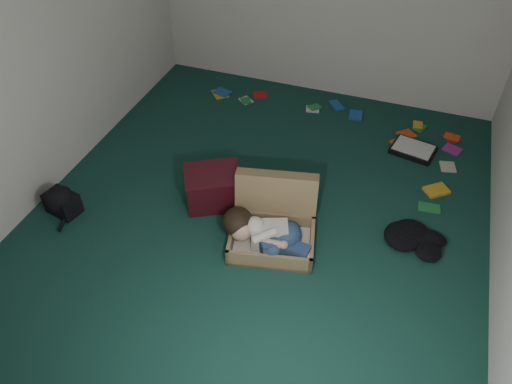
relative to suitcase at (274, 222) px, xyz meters
The scene contains 10 objects.
floor 0.36m from the suitcase, 127.50° to the left, with size 4.50×4.50×0.00m, color #163F36.
wall_front 2.30m from the suitcase, 95.76° to the right, with size 4.50×4.50×0.00m, color silver.
wall_left 2.49m from the suitcase, behind, with size 4.50×4.50×0.00m, color silver.
suitcase is the anchor object (origin of this frame).
person 0.19m from the suitcase, 93.01° to the right, with size 0.79×0.39×0.32m.
maroon_bin 0.69m from the suitcase, 161.62° to the left, with size 0.63×0.58×0.34m.
backpack 1.94m from the suitcase, 169.05° to the right, with size 0.37×0.29×0.22m, color black, non-canonical shape.
clothing_pile 1.21m from the suitcase, 14.22° to the left, with size 0.39×0.32×0.12m, color black, non-canonical shape.
paper_tray 1.92m from the suitcase, 58.00° to the left, with size 0.49×0.41×0.06m.
book_scatter 1.87m from the suitcase, 75.47° to the left, with size 2.95×1.63×0.02m.
Camera 1 is at (1.06, -3.13, 3.23)m, focal length 35.00 mm.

